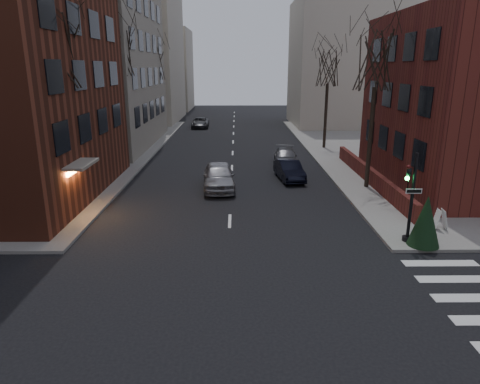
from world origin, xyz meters
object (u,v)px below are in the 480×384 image
(tree_right_a, at_px, (377,60))
(sandwich_board, at_px, (440,219))
(tree_left_b, at_px, (117,49))
(streetlamp_far, at_px, (163,97))
(traffic_signal, at_px, (410,203))
(streetlamp_near, at_px, (116,116))
(car_lane_silver, at_px, (219,176))
(parked_sedan, at_px, (289,170))
(tree_right_b, at_px, (328,67))
(car_lane_gray, at_px, (286,157))
(tree_left_a, at_px, (54,50))
(car_lane_far, at_px, (200,123))
(tree_left_c, at_px, (152,63))
(evergreen_shrub, at_px, (426,221))

(tree_right_a, distance_m, sandwich_board, 10.65)
(tree_left_b, height_order, streetlamp_far, tree_left_b)
(traffic_signal, xyz_separation_m, streetlamp_near, (-16.14, 13.01, 2.33))
(car_lane_silver, bearing_deg, sandwich_board, -38.91)
(car_lane_silver, height_order, sandwich_board, car_lane_silver)
(parked_sedan, bearing_deg, streetlamp_far, 112.14)
(traffic_signal, xyz_separation_m, parked_sedan, (-3.89, 11.37, -1.23))
(car_lane_silver, bearing_deg, tree_left_b, 131.18)
(traffic_signal, relative_size, sandwich_board, 4.13)
(car_lane_silver, bearing_deg, traffic_signal, -50.10)
(streetlamp_far, bearing_deg, tree_right_b, -30.47)
(car_lane_silver, relative_size, car_lane_gray, 1.09)
(parked_sedan, bearing_deg, sandwich_board, -65.90)
(streetlamp_near, height_order, car_lane_gray, streetlamp_near)
(car_lane_gray, bearing_deg, tree_left_b, -179.70)
(tree_left_a, height_order, tree_left_b, tree_left_b)
(tree_right_b, relative_size, car_lane_silver, 1.86)
(tree_right_a, relative_size, tree_right_b, 1.06)
(streetlamp_far, distance_m, car_lane_silver, 25.29)
(traffic_signal, xyz_separation_m, tree_right_b, (0.86, 23.01, 5.68))
(tree_left_b, bearing_deg, streetlamp_near, -81.47)
(streetlamp_far, bearing_deg, parked_sedan, -60.48)
(tree_right_b, bearing_deg, tree_left_b, -161.18)
(car_lane_far, bearing_deg, streetlamp_near, -99.64)
(tree_left_c, xyz_separation_m, car_lane_far, (4.45, 7.03, -7.39))
(streetlamp_far, height_order, sandwich_board, streetlamp_far)
(tree_left_a, xyz_separation_m, streetlamp_far, (0.60, 28.00, -4.23))
(car_lane_silver, relative_size, car_lane_far, 1.07)
(tree_right_b, distance_m, car_lane_far, 21.15)
(car_lane_silver, distance_m, sandwich_board, 13.31)
(streetlamp_far, bearing_deg, sandwich_board, -59.86)
(parked_sedan, bearing_deg, tree_right_a, -33.85)
(tree_left_c, xyz_separation_m, sandwich_board, (18.92, -29.54, -7.39))
(tree_right_a, height_order, sandwich_board, tree_right_a)
(tree_left_b, xyz_separation_m, tree_right_b, (17.60, 6.00, -1.33))
(car_lane_far, bearing_deg, evergreen_shrub, -72.46)
(streetlamp_far, height_order, car_lane_gray, streetlamp_far)
(tree_right_b, height_order, car_lane_far, tree_right_b)
(tree_right_a, xyz_separation_m, car_lane_far, (-13.15, 29.03, -7.39))
(car_lane_gray, bearing_deg, car_lane_far, 115.98)
(tree_left_b, height_order, car_lane_far, tree_left_b)
(tree_left_a, xyz_separation_m, parked_sedan, (12.85, 6.37, -7.79))
(car_lane_silver, bearing_deg, car_lane_far, 92.95)
(sandwich_board, bearing_deg, tree_left_b, 146.16)
(streetlamp_far, bearing_deg, car_lane_far, 52.62)
(tree_left_a, relative_size, parked_sedan, 2.49)
(tree_left_c, bearing_deg, tree_left_b, -90.00)
(tree_left_b, relative_size, tree_right_b, 1.18)
(traffic_signal, relative_size, evergreen_shrub, 1.77)
(tree_right_b, bearing_deg, tree_left_a, -134.36)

